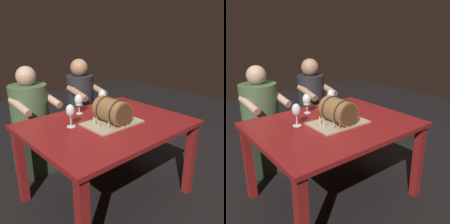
% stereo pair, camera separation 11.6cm
% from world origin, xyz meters
% --- Properties ---
extents(ground_plane, '(8.00, 8.00, 0.00)m').
position_xyz_m(ground_plane, '(0.00, 0.00, 0.00)').
color(ground_plane, black).
extents(dining_table, '(1.31, 1.03, 0.73)m').
position_xyz_m(dining_table, '(0.00, 0.00, 0.63)').
color(dining_table, maroon).
rests_on(dining_table, ground).
extents(barrel_cake, '(0.46, 0.32, 0.22)m').
position_xyz_m(barrel_cake, '(0.02, -0.04, 0.82)').
color(barrel_cake, tan).
rests_on(barrel_cake, dining_table).
extents(wine_glass_red, '(0.08, 0.08, 0.19)m').
position_xyz_m(wine_glass_red, '(0.22, 0.33, 0.85)').
color(wine_glass_red, white).
rests_on(wine_glass_red, dining_table).
extents(wine_glass_empty, '(0.07, 0.07, 0.19)m').
position_xyz_m(wine_glass_empty, '(-0.27, 0.13, 0.86)').
color(wine_glass_empty, white).
rests_on(wine_glass_empty, dining_table).
extents(wine_glass_white, '(0.08, 0.08, 0.19)m').
position_xyz_m(wine_glass_white, '(-0.04, 0.35, 0.85)').
color(wine_glass_white, white).
rests_on(wine_glass_white, dining_table).
extents(person_seated_left, '(0.44, 0.51, 1.14)m').
position_xyz_m(person_seated_left, '(-0.31, 0.83, 0.54)').
color(person_seated_left, '#2A3A24').
rests_on(person_seated_left, ground).
extents(person_seated_right, '(0.36, 0.45, 1.16)m').
position_xyz_m(person_seated_right, '(0.31, 0.83, 0.52)').
color(person_seated_right, black).
rests_on(person_seated_right, ground).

